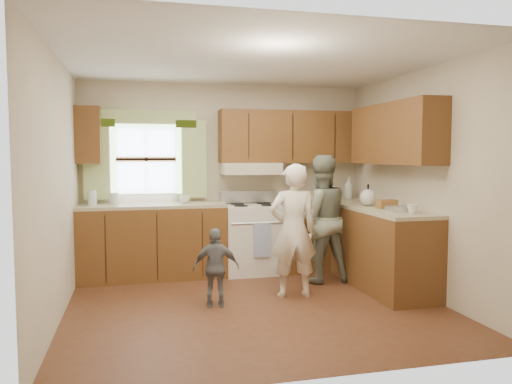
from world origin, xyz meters
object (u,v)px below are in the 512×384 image
object	(u,v)px
woman_left	(293,231)
child	(216,268)
stove	(252,237)
woman_right	(320,219)

from	to	relation	value
woman_left	child	bearing A→B (deg)	13.94
stove	woman_right	bearing A→B (deg)	-43.25
stove	woman_left	bearing A→B (deg)	-81.74
stove	child	world-z (taller)	stove
stove	child	bearing A→B (deg)	-117.11
stove	woman_left	world-z (taller)	woman_left
woman_right	child	xyz separation A→B (m)	(-1.40, -0.72, -0.37)
stove	woman_right	world-z (taller)	woman_right
woman_right	child	size ratio (longest dim) A/B	1.91
woman_left	woman_right	distance (m)	0.76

